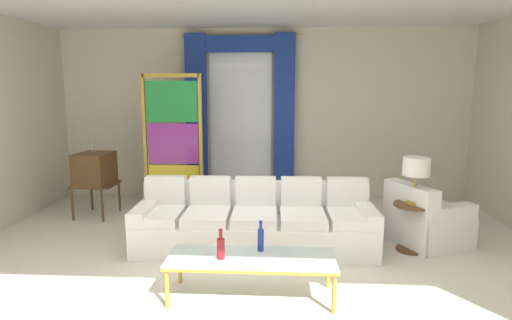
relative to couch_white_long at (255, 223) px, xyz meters
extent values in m
plane|color=silver|center=(-0.01, -0.55, -0.31)|extent=(16.00, 16.00, 0.00)
cube|color=beige|center=(-0.01, 2.51, 1.19)|extent=(8.00, 0.12, 3.00)
cube|color=white|center=(-0.01, 0.25, 2.71)|extent=(8.00, 7.60, 0.04)
cube|color=white|center=(-0.41, 2.43, 1.24)|extent=(1.10, 0.02, 2.50)
cylinder|color=gold|center=(-0.41, 2.35, 2.55)|extent=(2.00, 0.04, 0.04)
cube|color=navy|center=(-1.18, 2.33, 1.24)|extent=(0.36, 0.12, 2.70)
cube|color=navy|center=(0.36, 2.33, 1.24)|extent=(0.36, 0.12, 2.70)
cube|color=navy|center=(-0.41, 2.33, 2.41)|extent=(1.80, 0.10, 0.28)
cube|color=white|center=(0.00, -0.10, -0.12)|extent=(2.92, 0.97, 0.38)
cube|color=white|center=(-0.01, 0.27, 0.08)|extent=(2.90, 0.27, 0.78)
cube|color=white|center=(1.36, -0.07, -0.03)|extent=(0.22, 0.86, 0.56)
cube|color=white|center=(-1.36, -0.13, -0.03)|extent=(0.22, 0.86, 0.56)
cube|color=white|center=(1.16, -0.12, 0.13)|extent=(0.55, 0.75, 0.12)
cube|color=white|center=(1.16, 0.20, 0.35)|extent=(0.51, 0.15, 0.40)
cube|color=white|center=(0.58, -0.13, 0.13)|extent=(0.55, 0.75, 0.12)
cube|color=white|center=(0.58, 0.19, 0.35)|extent=(0.51, 0.15, 0.40)
cube|color=white|center=(0.00, -0.15, 0.13)|extent=(0.55, 0.75, 0.12)
cube|color=white|center=(0.00, 0.17, 0.35)|extent=(0.51, 0.15, 0.40)
cube|color=white|center=(-0.58, -0.16, 0.13)|extent=(0.55, 0.75, 0.12)
cube|color=white|center=(-0.58, 0.16, 0.35)|extent=(0.51, 0.15, 0.40)
cube|color=white|center=(-1.16, -0.17, 0.13)|extent=(0.55, 0.75, 0.12)
cube|color=white|center=(-1.16, 0.15, 0.35)|extent=(0.51, 0.15, 0.40)
cube|color=silver|center=(0.05, -1.31, 0.09)|extent=(1.58, 0.58, 0.02)
cube|color=gold|center=(0.05, -1.04, 0.07)|extent=(1.58, 0.04, 0.03)
cube|color=gold|center=(0.05, -1.58, 0.07)|extent=(1.58, 0.04, 0.03)
cube|color=gold|center=(-0.72, -1.31, 0.07)|extent=(0.04, 0.58, 0.03)
cube|color=gold|center=(0.82, -1.31, 0.07)|extent=(0.04, 0.58, 0.03)
cylinder|color=gold|center=(-0.70, -1.06, -0.12)|extent=(0.04, 0.04, 0.38)
cylinder|color=gold|center=(0.80, -1.06, -0.12)|extent=(0.04, 0.04, 0.38)
cylinder|color=gold|center=(-0.70, -1.56, -0.12)|extent=(0.04, 0.04, 0.38)
cylinder|color=gold|center=(0.80, -1.56, -0.12)|extent=(0.04, 0.04, 0.38)
cylinder|color=maroon|center=(-0.23, -1.38, 0.20)|extent=(0.07, 0.07, 0.19)
cylinder|color=maroon|center=(-0.23, -1.38, 0.33)|extent=(0.03, 0.03, 0.06)
sphere|color=maroon|center=(-0.23, -1.38, 0.38)|extent=(0.04, 0.04, 0.04)
cylinder|color=navy|center=(0.13, -1.16, 0.21)|extent=(0.06, 0.06, 0.22)
cylinder|color=navy|center=(0.13, -1.16, 0.35)|extent=(0.03, 0.03, 0.06)
sphere|color=navy|center=(0.13, -1.16, 0.39)|extent=(0.04, 0.04, 0.04)
cube|color=brown|center=(-2.55, 1.16, 0.19)|extent=(0.62, 0.54, 0.03)
cylinder|color=brown|center=(-2.82, 0.90, -0.06)|extent=(0.04, 0.04, 0.50)
cylinder|color=brown|center=(-2.77, 1.46, -0.06)|extent=(0.04, 0.04, 0.50)
cylinder|color=brown|center=(-2.34, 0.86, -0.06)|extent=(0.04, 0.04, 0.50)
cylinder|color=brown|center=(-2.29, 1.42, -0.06)|extent=(0.04, 0.04, 0.50)
cube|color=brown|center=(-2.55, 1.16, 0.45)|extent=(0.52, 0.60, 0.48)
cube|color=black|center=(-2.79, 1.18, 0.47)|extent=(0.04, 0.39, 0.30)
cylinder|color=gold|center=(-2.80, 1.10, 0.28)|extent=(0.01, 0.04, 0.04)
cylinder|color=gold|center=(-2.78, 1.26, 0.28)|extent=(0.01, 0.04, 0.04)
cylinder|color=silver|center=(-2.55, 1.16, 0.87)|extent=(0.02, 0.13, 0.34)
cylinder|color=silver|center=(-2.55, 1.16, 0.87)|extent=(0.02, 0.13, 0.34)
cube|color=white|center=(2.22, 0.25, -0.11)|extent=(1.06, 1.06, 0.40)
cube|color=white|center=(2.22, 0.25, 0.14)|extent=(0.91, 0.91, 0.10)
cube|color=white|center=(1.93, 0.12, 0.09)|extent=(0.51, 0.81, 0.80)
cube|color=white|center=(2.09, 0.55, -0.02)|extent=(0.74, 0.47, 0.58)
cube|color=white|center=(2.35, -0.04, -0.02)|extent=(0.74, 0.47, 0.58)
cube|color=gold|center=(-1.86, 1.51, 0.79)|extent=(0.05, 0.05, 2.20)
cube|color=gold|center=(-0.96, 1.51, 0.79)|extent=(0.05, 0.05, 2.20)
cube|color=gold|center=(-1.41, 1.51, 1.86)|extent=(0.90, 0.05, 0.06)
cube|color=gold|center=(-1.41, 1.51, -0.26)|extent=(0.90, 0.05, 0.10)
cube|color=yellow|center=(-1.41, 1.51, 0.13)|extent=(0.82, 0.02, 0.64)
cube|color=purple|center=(-1.41, 1.51, 0.79)|extent=(0.82, 0.02, 0.64)
cube|color=#238E3D|center=(-1.41, 1.51, 1.46)|extent=(0.82, 0.02, 0.64)
cylinder|color=beige|center=(-1.04, 1.27, -0.28)|extent=(0.16, 0.16, 0.06)
ellipsoid|color=#224F92|center=(-1.04, 1.27, -0.17)|extent=(0.18, 0.32, 0.20)
sphere|color=#224F92|center=(-1.04, 1.41, -0.06)|extent=(0.09, 0.09, 0.09)
cone|color=gold|center=(-1.04, 1.47, -0.06)|extent=(0.02, 0.04, 0.02)
cone|color=#1A6A34|center=(-1.04, 1.09, -0.07)|extent=(0.44, 0.40, 0.50)
cylinder|color=brown|center=(1.93, -0.02, 0.27)|extent=(0.48, 0.48, 0.03)
cylinder|color=brown|center=(1.93, -0.02, -0.02)|extent=(0.08, 0.08, 0.55)
cylinder|color=brown|center=(1.93, -0.02, -0.29)|extent=(0.36, 0.36, 0.03)
cylinder|color=#B29338|center=(1.93, -0.02, 0.31)|extent=(0.18, 0.18, 0.04)
cylinder|color=#B29338|center=(1.93, -0.02, 0.51)|extent=(0.03, 0.03, 0.36)
cylinder|color=white|center=(1.93, -0.02, 0.75)|extent=(0.32, 0.32, 0.22)
camera|label=1|loc=(0.32, -5.08, 1.68)|focal=29.71mm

